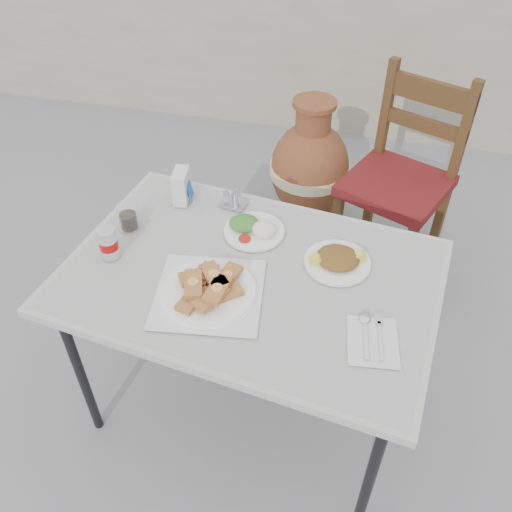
% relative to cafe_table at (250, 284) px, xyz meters
% --- Properties ---
extents(ground, '(80.00, 80.00, 0.00)m').
position_rel_cafe_table_xyz_m(ground, '(-0.16, -0.04, -0.70)').
color(ground, slate).
rests_on(ground, ground).
extents(cafe_table, '(1.33, 0.99, 0.75)m').
position_rel_cafe_table_xyz_m(cafe_table, '(0.00, 0.00, 0.00)').
color(cafe_table, black).
rests_on(cafe_table, ground).
extents(pide_plate, '(0.38, 0.38, 0.07)m').
position_rel_cafe_table_xyz_m(pide_plate, '(-0.10, -0.13, 0.08)').
color(pide_plate, silver).
rests_on(pide_plate, cafe_table).
extents(salad_rice_plate, '(0.22, 0.22, 0.05)m').
position_rel_cafe_table_xyz_m(salad_rice_plate, '(-0.04, 0.20, 0.07)').
color(salad_rice_plate, white).
rests_on(salad_rice_plate, cafe_table).
extents(salad_chopped_plate, '(0.23, 0.23, 0.05)m').
position_rel_cafe_table_xyz_m(salad_chopped_plate, '(0.28, 0.11, 0.07)').
color(salad_chopped_plate, white).
rests_on(salad_chopped_plate, cafe_table).
extents(soda_can, '(0.06, 0.06, 0.11)m').
position_rel_cafe_table_xyz_m(soda_can, '(-0.48, -0.03, 0.11)').
color(soda_can, silver).
rests_on(soda_can, cafe_table).
extents(cola_glass, '(0.07, 0.07, 0.10)m').
position_rel_cafe_table_xyz_m(cola_glass, '(-0.49, 0.13, 0.10)').
color(cola_glass, white).
rests_on(cola_glass, cafe_table).
extents(napkin_holder, '(0.08, 0.11, 0.13)m').
position_rel_cafe_table_xyz_m(napkin_holder, '(-0.35, 0.33, 0.12)').
color(napkin_holder, silver).
rests_on(napkin_holder, cafe_table).
extents(condiment_caddy, '(0.10, 0.09, 0.07)m').
position_rel_cafe_table_xyz_m(condiment_caddy, '(-0.15, 0.35, 0.08)').
color(condiment_caddy, silver).
rests_on(condiment_caddy, cafe_table).
extents(cutlery_napkin, '(0.17, 0.21, 0.01)m').
position_rel_cafe_table_xyz_m(cutlery_napkin, '(0.42, -0.18, 0.06)').
color(cutlery_napkin, silver).
rests_on(cutlery_napkin, cafe_table).
extents(chair, '(0.59, 0.59, 1.02)m').
position_rel_cafe_table_xyz_m(chair, '(0.49, 1.03, -0.17)').
color(chair, '#36200E').
rests_on(chair, ground).
extents(terracotta_urn, '(0.44, 0.44, 0.76)m').
position_rel_cafe_table_xyz_m(terracotta_urn, '(0.02, 1.26, -0.34)').
color(terracotta_urn, brown).
rests_on(terracotta_urn, ground).
extents(back_wall, '(6.00, 0.25, 1.20)m').
position_rel_cafe_table_xyz_m(back_wall, '(-0.16, 2.46, -0.10)').
color(back_wall, '#A99F8D').
rests_on(back_wall, ground).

